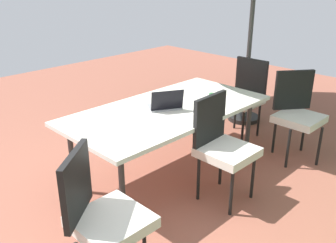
% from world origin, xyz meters
% --- Properties ---
extents(ground_plane, '(10.00, 10.00, 0.02)m').
position_xyz_m(ground_plane, '(0.00, 0.00, -0.01)').
color(ground_plane, '#935442').
extents(dining_table, '(2.11, 1.05, 0.73)m').
position_xyz_m(dining_table, '(0.00, 0.00, 0.68)').
color(dining_table, silver).
rests_on(dining_table, ground_plane).
extents(chair_west, '(0.46, 0.46, 0.98)m').
position_xyz_m(chair_west, '(-1.36, -0.01, 0.55)').
color(chair_west, silver).
rests_on(chair_west, ground_plane).
extents(chair_northwest, '(0.58, 0.58, 0.98)m').
position_xyz_m(chair_northwest, '(-1.27, 0.75, 0.55)').
color(chair_northwest, silver).
rests_on(chair_northwest, ground_plane).
extents(chair_northeast, '(0.58, 0.58, 0.98)m').
position_xyz_m(chair_northeast, '(1.36, 0.74, 0.55)').
color(chair_northeast, silver).
rests_on(chair_northeast, ground_plane).
extents(chair_north, '(0.46, 0.47, 0.98)m').
position_xyz_m(chair_north, '(-0.03, 0.66, 0.55)').
color(chair_north, silver).
rests_on(chair_north, ground_plane).
extents(laptop, '(0.40, 0.37, 0.21)m').
position_xyz_m(laptop, '(0.04, 0.00, 0.78)').
color(laptop, gray).
rests_on(laptop, dining_table).
extents(cup, '(0.06, 0.06, 0.08)m').
position_xyz_m(cup, '(-0.48, 0.17, 0.77)').
color(cup, '#286B33').
rests_on(cup, dining_table).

